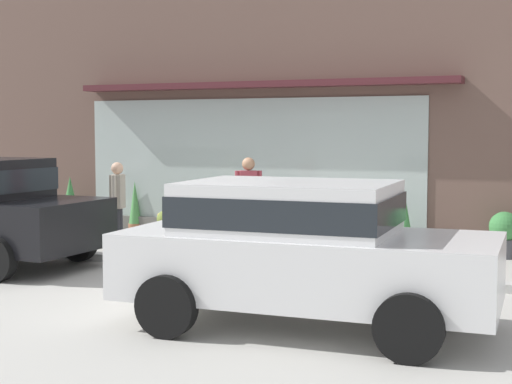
{
  "coord_description": "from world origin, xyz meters",
  "views": [
    {
      "loc": [
        5.68,
        -10.86,
        2.16
      ],
      "look_at": [
        0.64,
        1.2,
        1.11
      ],
      "focal_mm": 54.04,
      "sensor_mm": 36.0,
      "label": 1
    }
  ],
  "objects_px": {
    "fire_hydrant": "(206,231)",
    "potted_plant_window_center": "(504,231)",
    "pedestrian_with_handbag": "(247,198)",
    "potted_plant_trailing_edge": "(227,218)",
    "pedestrian_passerby": "(118,200)",
    "potted_plant_doorstep": "(166,223)",
    "potted_plant_window_left": "(404,225)",
    "potted_plant_window_right": "(135,208)",
    "potted_plant_by_entrance": "(70,205)",
    "parked_car_white": "(300,245)"
  },
  "relations": [
    {
      "from": "potted_plant_window_right",
      "to": "potted_plant_doorstep",
      "type": "relative_size",
      "value": 1.95
    },
    {
      "from": "potted_plant_by_entrance",
      "to": "potted_plant_trailing_edge",
      "type": "xyz_separation_m",
      "value": [
        3.7,
        -0.09,
        -0.1
      ]
    },
    {
      "from": "potted_plant_window_right",
      "to": "potted_plant_trailing_edge",
      "type": "height_order",
      "value": "potted_plant_window_right"
    },
    {
      "from": "pedestrian_passerby",
      "to": "potted_plant_doorstep",
      "type": "relative_size",
      "value": 2.85
    },
    {
      "from": "parked_car_white",
      "to": "potted_plant_window_right",
      "type": "xyz_separation_m",
      "value": [
        -5.75,
        5.94,
        -0.38
      ]
    },
    {
      "from": "potted_plant_window_right",
      "to": "parked_car_white",
      "type": "bearing_deg",
      "value": -45.92
    },
    {
      "from": "fire_hydrant",
      "to": "potted_plant_window_right",
      "type": "distance_m",
      "value": 3.55
    },
    {
      "from": "pedestrian_with_handbag",
      "to": "potted_plant_window_right",
      "type": "relative_size",
      "value": 1.54
    },
    {
      "from": "potted_plant_doorstep",
      "to": "potted_plant_window_center",
      "type": "bearing_deg",
      "value": 0.42
    },
    {
      "from": "pedestrian_passerby",
      "to": "potted_plant_window_left",
      "type": "xyz_separation_m",
      "value": [
        4.68,
        1.83,
        -0.42
      ]
    },
    {
      "from": "parked_car_white",
      "to": "fire_hydrant",
      "type": "bearing_deg",
      "value": 126.67
    },
    {
      "from": "parked_car_white",
      "to": "pedestrian_with_handbag",
      "type": "bearing_deg",
      "value": 117.77
    },
    {
      "from": "potted_plant_trailing_edge",
      "to": "potted_plant_window_left",
      "type": "bearing_deg",
      "value": -0.9
    },
    {
      "from": "parked_car_white",
      "to": "potted_plant_trailing_edge",
      "type": "xyz_separation_m",
      "value": [
        -3.44,
        5.52,
        -0.44
      ]
    },
    {
      "from": "fire_hydrant",
      "to": "pedestrian_with_handbag",
      "type": "height_order",
      "value": "pedestrian_with_handbag"
    },
    {
      "from": "pedestrian_passerby",
      "to": "potted_plant_trailing_edge",
      "type": "distance_m",
      "value": 2.3
    },
    {
      "from": "pedestrian_with_handbag",
      "to": "potted_plant_doorstep",
      "type": "relative_size",
      "value": 3.01
    },
    {
      "from": "potted_plant_window_center",
      "to": "potted_plant_by_entrance",
      "type": "relative_size",
      "value": 0.67
    },
    {
      "from": "potted_plant_window_center",
      "to": "potted_plant_window_right",
      "type": "distance_m",
      "value": 7.41
    },
    {
      "from": "potted_plant_doorstep",
      "to": "potted_plant_window_left",
      "type": "xyz_separation_m",
      "value": [
        4.83,
        -0.13,
        0.21
      ]
    },
    {
      "from": "potted_plant_doorstep",
      "to": "potted_plant_by_entrance",
      "type": "distance_m",
      "value": 2.33
    },
    {
      "from": "potted_plant_window_center",
      "to": "fire_hydrant",
      "type": "bearing_deg",
      "value": -157.51
    },
    {
      "from": "potted_plant_window_right",
      "to": "potted_plant_window_left",
      "type": "bearing_deg",
      "value": -4.74
    },
    {
      "from": "potted_plant_window_right",
      "to": "potted_plant_trailing_edge",
      "type": "relative_size",
      "value": 1.32
    },
    {
      "from": "potted_plant_window_right",
      "to": "potted_plant_window_left",
      "type": "xyz_separation_m",
      "value": [
        5.75,
        -0.48,
        -0.02
      ]
    },
    {
      "from": "potted_plant_window_right",
      "to": "potted_plant_by_entrance",
      "type": "distance_m",
      "value": 1.42
    },
    {
      "from": "potted_plant_window_right",
      "to": "pedestrian_with_handbag",
      "type": "bearing_deg",
      "value": -25.82
    },
    {
      "from": "pedestrian_passerby",
      "to": "parked_car_white",
      "type": "relative_size",
      "value": 0.39
    },
    {
      "from": "potted_plant_by_entrance",
      "to": "fire_hydrant",
      "type": "bearing_deg",
      "value": -24.57
    },
    {
      "from": "potted_plant_by_entrance",
      "to": "pedestrian_with_handbag",
      "type": "bearing_deg",
      "value": -14.98
    },
    {
      "from": "pedestrian_passerby",
      "to": "potted_plant_window_left",
      "type": "height_order",
      "value": "pedestrian_passerby"
    },
    {
      "from": "parked_car_white",
      "to": "potted_plant_window_center",
      "type": "height_order",
      "value": "parked_car_white"
    },
    {
      "from": "pedestrian_passerby",
      "to": "potted_plant_window_left",
      "type": "relative_size",
      "value": 1.52
    },
    {
      "from": "fire_hydrant",
      "to": "pedestrian_passerby",
      "type": "height_order",
      "value": "pedestrian_passerby"
    },
    {
      "from": "potted_plant_doorstep",
      "to": "potted_plant_window_left",
      "type": "bearing_deg",
      "value": -1.51
    },
    {
      "from": "pedestrian_passerby",
      "to": "parked_car_white",
      "type": "distance_m",
      "value": 5.92
    },
    {
      "from": "pedestrian_passerby",
      "to": "potted_plant_window_right",
      "type": "relative_size",
      "value": 1.46
    },
    {
      "from": "potted_plant_window_left",
      "to": "parked_car_white",
      "type": "bearing_deg",
      "value": -90.03
    },
    {
      "from": "fire_hydrant",
      "to": "potted_plant_window_right",
      "type": "relative_size",
      "value": 0.83
    },
    {
      "from": "potted_plant_doorstep",
      "to": "potted_plant_window_left",
      "type": "height_order",
      "value": "potted_plant_window_left"
    },
    {
      "from": "potted_plant_window_right",
      "to": "potted_plant_trailing_edge",
      "type": "xyz_separation_m",
      "value": [
        2.31,
        -0.42,
        -0.06
      ]
    },
    {
      "from": "pedestrian_with_handbag",
      "to": "potted_plant_trailing_edge",
      "type": "height_order",
      "value": "pedestrian_with_handbag"
    },
    {
      "from": "pedestrian_with_handbag",
      "to": "potted_plant_by_entrance",
      "type": "xyz_separation_m",
      "value": [
        -4.62,
        1.24,
        -0.41
      ]
    },
    {
      "from": "fire_hydrant",
      "to": "potted_plant_window_center",
      "type": "relative_size",
      "value": 1.15
    },
    {
      "from": "fire_hydrant",
      "to": "potted_plant_trailing_edge",
      "type": "xyz_separation_m",
      "value": [
        -0.45,
        1.8,
        0.0
      ]
    },
    {
      "from": "potted_plant_doorstep",
      "to": "potted_plant_window_left",
      "type": "distance_m",
      "value": 4.83
    },
    {
      "from": "pedestrian_with_handbag",
      "to": "potted_plant_by_entrance",
      "type": "height_order",
      "value": "pedestrian_with_handbag"
    },
    {
      "from": "potted_plant_window_center",
      "to": "potted_plant_doorstep",
      "type": "bearing_deg",
      "value": -179.58
    },
    {
      "from": "potted_plant_by_entrance",
      "to": "potted_plant_window_left",
      "type": "height_order",
      "value": "potted_plant_by_entrance"
    },
    {
      "from": "fire_hydrant",
      "to": "potted_plant_window_left",
      "type": "bearing_deg",
      "value": 30.29
    }
  ]
}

